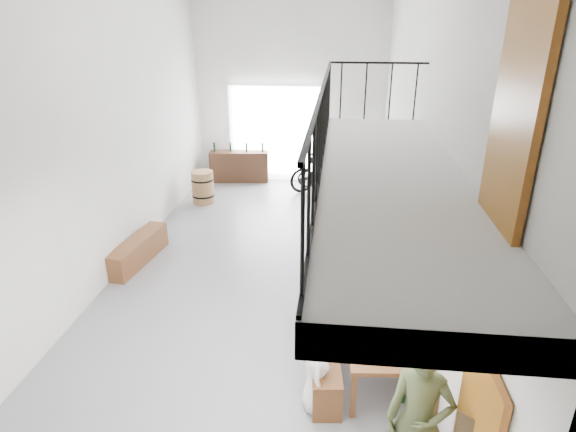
# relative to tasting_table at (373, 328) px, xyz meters

# --- Properties ---
(floor) EXTENTS (12.00, 12.00, 0.00)m
(floor) POSITION_rel_tasting_table_xyz_m (-2.02, 2.56, -0.71)
(floor) COLOR slate
(floor) RESTS_ON ground
(room_walls) EXTENTS (12.00, 12.00, 12.00)m
(room_walls) POSITION_rel_tasting_table_xyz_m (-2.02, 2.56, 2.85)
(room_walls) COLOR white
(room_walls) RESTS_ON ground
(gateway_portal) EXTENTS (2.80, 0.08, 2.80)m
(gateway_portal) POSITION_rel_tasting_table_xyz_m (-2.42, 8.50, 0.69)
(gateway_portal) COLOR white
(gateway_portal) RESTS_ON ground
(right_wall_decor) EXTENTS (0.07, 8.28, 5.07)m
(right_wall_decor) POSITION_rel_tasting_table_xyz_m (0.68, 0.69, 1.04)
(right_wall_decor) COLOR #8E5315
(right_wall_decor) RESTS_ON ground
(balcony) EXTENTS (1.52, 5.62, 4.00)m
(balcony) POSITION_rel_tasting_table_xyz_m (-0.04, -0.57, 2.26)
(balcony) COLOR silver
(balcony) RESTS_ON ground
(tasting_table) EXTENTS (1.01, 2.09, 0.79)m
(tasting_table) POSITION_rel_tasting_table_xyz_m (0.00, 0.00, 0.00)
(tasting_table) COLOR brown
(tasting_table) RESTS_ON ground
(bench_inner) EXTENTS (0.61, 2.31, 0.53)m
(bench_inner) POSITION_rel_tasting_table_xyz_m (-0.69, 0.09, -0.44)
(bench_inner) COLOR brown
(bench_inner) RESTS_ON ground
(bench_wall) EXTENTS (0.64, 2.19, 0.50)m
(bench_wall) POSITION_rel_tasting_table_xyz_m (0.55, 0.07, -0.46)
(bench_wall) COLOR brown
(bench_wall) RESTS_ON ground
(tableware) EXTENTS (0.46, 1.35, 0.35)m
(tableware) POSITION_rel_tasting_table_xyz_m (0.05, -0.04, 0.22)
(tableware) COLOR black
(tableware) RESTS_ON tasting_table
(side_bench) EXTENTS (0.63, 1.85, 0.51)m
(side_bench) POSITION_rel_tasting_table_xyz_m (-4.52, 2.79, -0.45)
(side_bench) COLOR brown
(side_bench) RESTS_ON ground
(oak_barrel) EXTENTS (0.59, 0.59, 0.87)m
(oak_barrel) POSITION_rel_tasting_table_xyz_m (-4.12, 6.27, -0.27)
(oak_barrel) COLOR #977144
(oak_barrel) RESTS_ON ground
(serving_counter) EXTENTS (1.78, 0.67, 0.92)m
(serving_counter) POSITION_rel_tasting_table_xyz_m (-3.52, 8.21, -0.25)
(serving_counter) COLOR #3E2212
(serving_counter) RESTS_ON ground
(counter_bottles) EXTENTS (1.49, 0.22, 0.28)m
(counter_bottles) POSITION_rel_tasting_table_xyz_m (-3.52, 8.20, 0.35)
(counter_bottles) COLOR black
(counter_bottles) RESTS_ON serving_counter
(guest_left_a) EXTENTS (0.41, 0.58, 1.11)m
(guest_left_a) POSITION_rel_tasting_table_xyz_m (-0.74, -0.78, -0.15)
(guest_left_a) COLOR white
(guest_left_a) RESTS_ON ground
(guest_left_b) EXTENTS (0.29, 0.41, 1.09)m
(guest_left_b) POSITION_rel_tasting_table_xyz_m (-0.70, -0.18, -0.16)
(guest_left_b) COLOR teal
(guest_left_b) RESTS_ON ground
(guest_left_c) EXTENTS (0.56, 0.67, 1.21)m
(guest_left_c) POSITION_rel_tasting_table_xyz_m (-0.71, 0.49, -0.10)
(guest_left_c) COLOR white
(guest_left_c) RESTS_ON ground
(guest_left_d) EXTENTS (0.43, 0.74, 1.13)m
(guest_left_d) POSITION_rel_tasting_table_xyz_m (-0.77, 0.85, -0.14)
(guest_left_d) COLOR teal
(guest_left_d) RESTS_ON ground
(guest_right_a) EXTENTS (0.48, 0.69, 1.08)m
(guest_right_a) POSITION_rel_tasting_table_xyz_m (0.61, -0.46, -0.17)
(guest_right_a) COLOR maroon
(guest_right_a) RESTS_ON ground
(guest_right_b) EXTENTS (0.47, 1.01, 1.05)m
(guest_right_b) POSITION_rel_tasting_table_xyz_m (0.56, 0.15, -0.18)
(guest_right_b) COLOR black
(guest_right_b) RESTS_ON ground
(guest_right_c) EXTENTS (0.46, 0.58, 1.04)m
(guest_right_c) POSITION_rel_tasting_table_xyz_m (0.62, 0.63, -0.19)
(guest_right_c) COLOR white
(guest_right_c) RESTS_ON ground
(host_standing) EXTENTS (0.75, 0.59, 1.81)m
(host_standing) POSITION_rel_tasting_table_xyz_m (0.33, -1.80, 0.20)
(host_standing) COLOR #45502D
(host_standing) RESTS_ON ground
(potted_plant) EXTENTS (0.44, 0.41, 0.39)m
(potted_plant) POSITION_rel_tasting_table_xyz_m (0.43, 3.55, -0.51)
(potted_plant) COLOR #194C1D
(potted_plant) RESTS_ON ground
(bicycle_near) EXTENTS (1.59, 0.71, 0.81)m
(bicycle_near) POSITION_rel_tasting_table_xyz_m (-0.95, 7.89, -0.30)
(bicycle_near) COLOR black
(bicycle_near) RESTS_ON ground
(bicycle_far) EXTENTS (1.90, 1.30, 1.12)m
(bicycle_far) POSITION_rel_tasting_table_xyz_m (-1.04, 7.60, -0.15)
(bicycle_far) COLOR black
(bicycle_far) RESTS_ON ground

